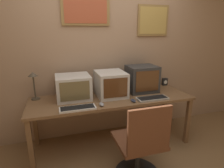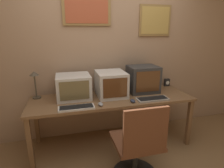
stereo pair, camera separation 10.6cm
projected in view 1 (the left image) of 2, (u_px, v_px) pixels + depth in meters
The scene contains 12 objects.
wall_back at pixel (104, 52), 2.86m from camera, with size 8.00×0.08×2.60m.
desk at pixel (112, 102), 2.63m from camera, with size 2.23×0.71×0.73m.
monitor_left at pixel (73, 87), 2.55m from camera, with size 0.45×0.43×0.32m.
monitor_center at pixel (111, 84), 2.65m from camera, with size 0.40×0.46×0.34m.
monitor_right at pixel (142, 79), 2.84m from camera, with size 0.44×0.37×0.39m.
keyboard_main at pixel (78, 108), 2.22m from camera, with size 0.43×0.16×0.03m.
keyboard_side at pixel (152, 98), 2.54m from camera, with size 0.43×0.17×0.03m.
mouse_near_keyboard at pixel (102, 104), 2.32m from camera, with size 0.06×0.11×0.04m.
mouse_far_corner at pixel (133, 101), 2.45m from camera, with size 0.06×0.11×0.03m.
desk_clock at pixel (165, 82), 3.17m from camera, with size 0.09×0.05×0.12m.
desk_lamp at pixel (33, 80), 2.47m from camera, with size 0.12×0.12×0.38m.
office_chair at pixel (141, 148), 2.03m from camera, with size 0.52×0.52×0.94m.
Camera 1 is at (-0.73, -1.38, 1.64)m, focal length 30.00 mm.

